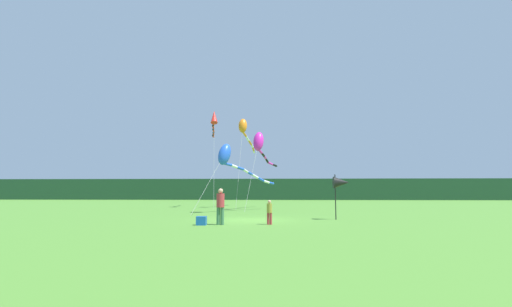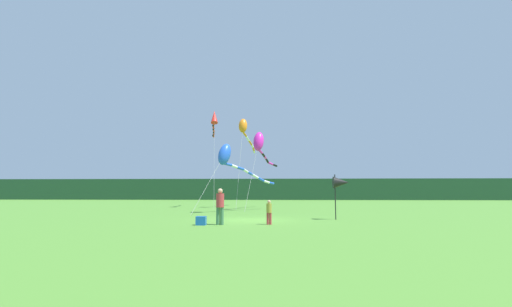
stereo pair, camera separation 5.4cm
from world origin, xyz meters
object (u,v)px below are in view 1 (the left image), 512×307
object	(u,v)px
person_child	(269,211)
kite_red	(214,120)
person_adult	(220,204)
kite_blue	(229,158)
kite_magenta	(260,144)
banner_flag_pole	(341,183)
kite_orange	(244,130)
cooler_box	(201,221)

from	to	relation	value
person_child	kite_red	distance (m)	19.86
person_adult	kite_blue	xyz separation A→B (m)	(-0.81, 9.55, 3.20)
kite_magenta	kite_blue	xyz separation A→B (m)	(-2.20, -4.19, -1.63)
kite_blue	banner_flag_pole	bearing A→B (deg)	-40.15
kite_blue	kite_orange	xyz separation A→B (m)	(0.52, 7.73, 3.57)
person_child	kite_orange	distance (m)	18.64
person_child	kite_orange	world-z (taller)	kite_orange
person_child	cooler_box	size ratio (longest dim) A/B	2.56
kite_orange	kite_red	bearing A→B (deg)	177.63
kite_blue	person_child	bearing A→B (deg)	-70.99
person_child	kite_magenta	distance (m)	14.48
banner_flag_pole	kite_blue	bearing A→B (deg)	139.85
kite_blue	kite_red	size ratio (longest dim) A/B	0.88
person_child	kite_red	bearing A→B (deg)	108.65
person_adult	kite_blue	distance (m)	10.11
cooler_box	kite_orange	bearing A→B (deg)	88.06
banner_flag_pole	kite_magenta	world-z (taller)	kite_magenta
person_adult	cooler_box	distance (m)	1.19
cooler_box	kite_magenta	distance (m)	15.20
person_child	kite_orange	size ratio (longest dim) A/B	0.13
banner_flag_pole	kite_blue	distance (m)	9.81
person_child	cooler_box	bearing A→B (deg)	-172.14
kite_magenta	kite_blue	distance (m)	5.01
person_adult	banner_flag_pole	bearing A→B (deg)	27.38
banner_flag_pole	kite_orange	bearing A→B (deg)	116.07
banner_flag_pole	kite_magenta	bearing A→B (deg)	116.31
person_child	person_adult	bearing A→B (deg)	-173.91
cooler_box	kite_blue	world-z (taller)	kite_blue
person_child	banner_flag_pole	world-z (taller)	banner_flag_pole
cooler_box	kite_orange	xyz separation A→B (m)	(0.59, 17.48, 7.54)
kite_blue	kite_orange	bearing A→B (deg)	86.13
person_adult	banner_flag_pole	xyz separation A→B (m)	(6.51, 3.37, 1.12)
kite_magenta	kite_red	world-z (taller)	kite_red
cooler_box	banner_flag_pole	world-z (taller)	banner_flag_pole
kite_magenta	kite_blue	world-z (taller)	kite_magenta
kite_red	kite_orange	xyz separation A→B (m)	(3.11, -0.13, -1.08)
cooler_box	banner_flag_pole	size ratio (longest dim) A/B	0.18
kite_magenta	kite_red	xyz separation A→B (m)	(-4.79, 3.66, 3.02)
kite_magenta	kite_red	bearing A→B (deg)	142.57
cooler_box	kite_blue	xyz separation A→B (m)	(0.07, 9.75, 3.98)
person_child	kite_magenta	bearing A→B (deg)	94.26
kite_orange	person_child	bearing A→B (deg)	-81.05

